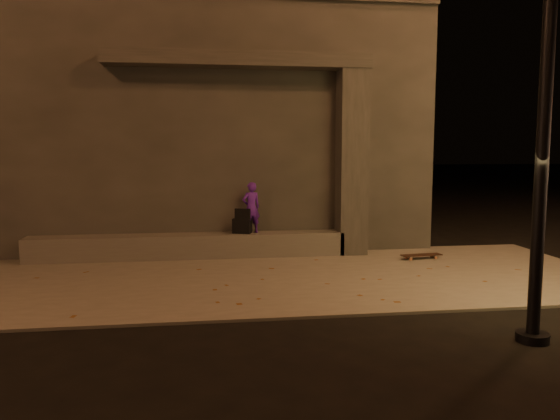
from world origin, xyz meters
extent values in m
plane|color=black|center=(0.00, 0.00, 0.00)|extent=(120.00, 120.00, 0.00)
cube|color=#66625A|center=(0.00, 2.00, 0.02)|extent=(11.00, 4.40, 0.04)
cube|color=#32302E|center=(-1.00, 6.50, 2.60)|extent=(9.00, 5.00, 5.20)
cube|color=#57544F|center=(-1.50, 3.75, 0.27)|extent=(6.00, 0.55, 0.45)
cube|color=#32302E|center=(1.70, 3.75, 1.84)|extent=(0.55, 0.55, 3.60)
cube|color=#32302E|center=(-0.50, 3.80, 3.78)|extent=(5.00, 0.70, 0.28)
imported|color=#4F18A2|center=(-0.29, 3.75, 0.99)|extent=(0.42, 0.33, 0.99)
cube|color=black|center=(-0.47, 3.75, 0.63)|extent=(0.40, 0.33, 0.29)
cube|color=black|center=(-0.47, 3.75, 0.88)|extent=(0.30, 0.15, 0.20)
cube|color=black|center=(2.87, 2.97, 0.12)|extent=(0.80, 0.29, 0.02)
cylinder|color=#A86343|center=(3.12, 3.08, 0.07)|extent=(0.06, 0.04, 0.05)
cylinder|color=#A86343|center=(3.14, 2.93, 0.07)|extent=(0.06, 0.04, 0.05)
cylinder|color=#A86343|center=(2.60, 3.02, 0.07)|extent=(0.06, 0.04, 0.05)
cylinder|color=#A86343|center=(2.62, 2.87, 0.07)|extent=(0.06, 0.04, 0.05)
cube|color=#99999E|center=(3.13, 3.00, 0.10)|extent=(0.07, 0.17, 0.02)
cube|color=#99999E|center=(2.61, 2.94, 0.10)|extent=(0.07, 0.17, 0.02)
cylinder|color=black|center=(2.38, -1.32, 3.58)|extent=(0.14, 0.14, 7.17)
cylinder|color=black|center=(2.38, -1.32, 0.05)|extent=(0.36, 0.36, 0.10)
camera|label=1|loc=(-1.22, -6.72, 2.14)|focal=35.00mm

